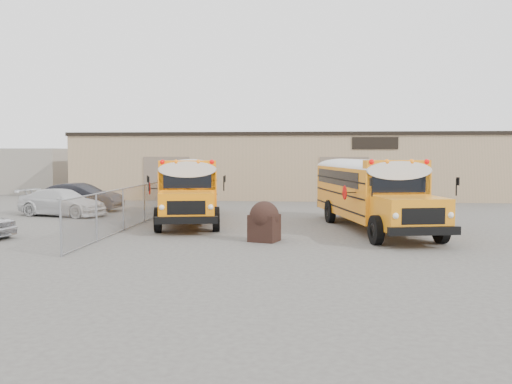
# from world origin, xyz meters

# --- Properties ---
(ground) EXTENTS (120.00, 120.00, 0.00)m
(ground) POSITION_xyz_m (0.00, 0.00, 0.00)
(ground) COLOR #494643
(ground) RESTS_ON ground
(warehouse) EXTENTS (30.20, 10.20, 4.67)m
(warehouse) POSITION_xyz_m (-0.00, 19.99, 2.37)
(warehouse) COLOR tan
(warehouse) RESTS_ON ground
(chainlink_fence) EXTENTS (0.07, 18.07, 1.81)m
(chainlink_fence) POSITION_xyz_m (-6.00, 3.00, 0.90)
(chainlink_fence) COLOR gray
(chainlink_fence) RESTS_ON ground
(distant_building_left) EXTENTS (8.00, 6.00, 3.60)m
(distant_building_left) POSITION_xyz_m (-22.00, 22.00, 1.80)
(distant_building_left) COLOR gray
(distant_building_left) RESTS_ON ground
(school_bus_left) EXTENTS (4.39, 10.50, 2.99)m
(school_bus_left) POSITION_xyz_m (-5.28, 10.18, 1.73)
(school_bus_left) COLOR orange
(school_bus_left) RESTS_ON ground
(school_bus_right) EXTENTS (4.75, 10.72, 3.05)m
(school_bus_right) POSITION_xyz_m (3.01, 8.02, 1.76)
(school_bus_right) COLOR orange
(school_bus_right) RESTS_ON ground
(tarp_bundle) EXTENTS (1.23, 1.16, 1.50)m
(tarp_bundle) POSITION_xyz_m (0.12, -2.22, 0.77)
(tarp_bundle) COLOR black
(tarp_bundle) RESTS_ON ground
(car_white) EXTENTS (5.16, 3.13, 1.40)m
(car_white) POSITION_xyz_m (-11.03, 5.24, 0.70)
(car_white) COLOR silver
(car_white) RESTS_ON ground
(car_dark) EXTENTS (4.77, 1.89, 1.55)m
(car_dark) POSITION_xyz_m (-11.18, 7.84, 0.77)
(car_dark) COLOR black
(car_dark) RESTS_ON ground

